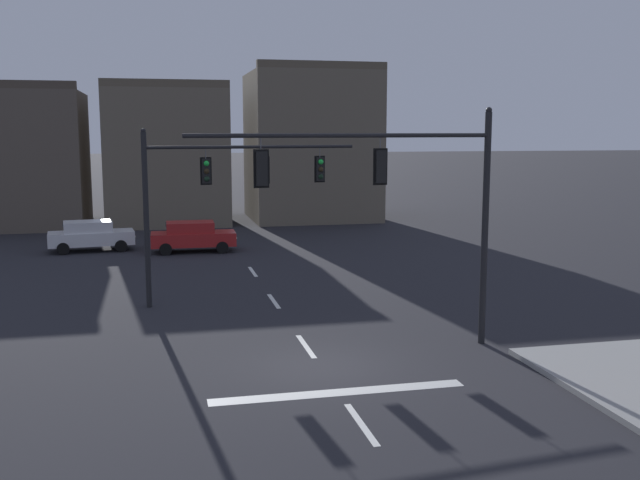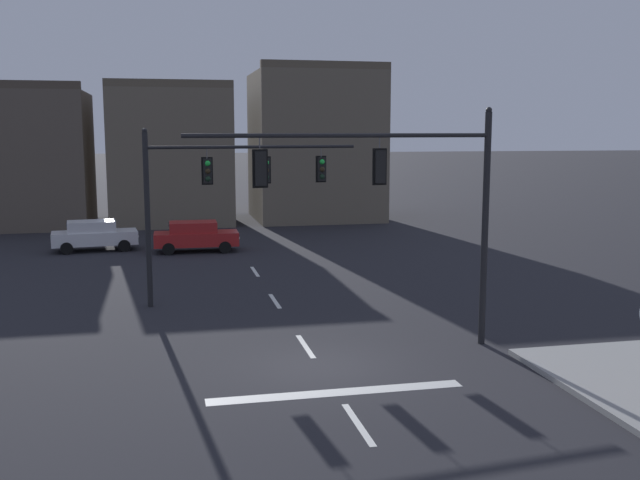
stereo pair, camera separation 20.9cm
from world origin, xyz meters
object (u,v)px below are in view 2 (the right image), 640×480
Objects in this scene: car_lot_middle at (94,235)px; signal_mast_near_side at (405,190)px; signal_mast_far_side at (220,184)px; car_lot_nearside at (195,236)px.

signal_mast_near_side is at bearing -63.58° from car_lot_middle.
car_lot_middle is (-10.34, 20.81, -3.85)m from signal_mast_near_side.
signal_mast_far_side is 1.73× the size of car_lot_middle.
signal_mast_far_side is (-4.62, 7.43, -0.29)m from signal_mast_near_side.
car_lot_middle is at bearing 113.13° from signal_mast_far_side.
signal_mast_far_side is 1.77× the size of car_lot_nearside.
signal_mast_near_side reaches higher than signal_mast_far_side.
signal_mast_far_side is 14.98m from car_lot_middle.
signal_mast_far_side is at bearing -88.00° from car_lot_nearside.
signal_mast_near_side is 8.75m from signal_mast_far_side.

